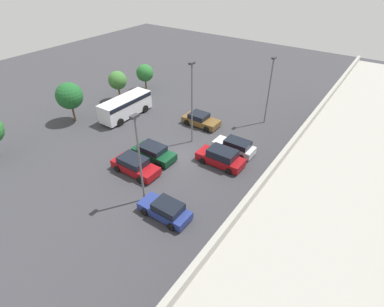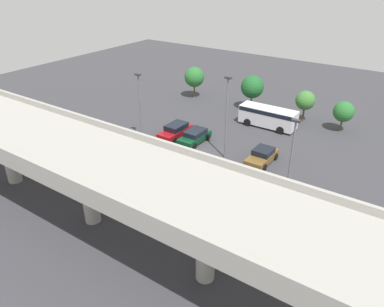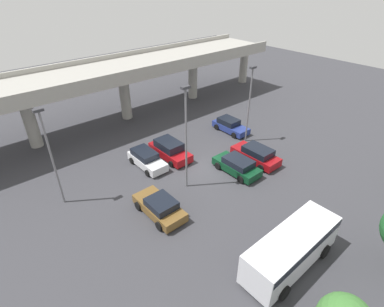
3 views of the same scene
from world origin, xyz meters
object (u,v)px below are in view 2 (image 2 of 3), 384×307
(parked_car_0, at_px, (262,156))
(parked_car_4, at_px, (176,131))
(parked_car_3, at_px, (195,136))
(tree_front_right, at_px, (252,87))
(parked_car_2, at_px, (186,164))
(tree_front_left, at_px, (344,112))
(parked_car_1, at_px, (207,173))
(shuttle_bus, at_px, (268,116))
(tree_front_far_right, at_px, (194,77))
(lamp_post_near_aisle, at_px, (291,158))
(tree_front_centre, at_px, (305,100))
(lamp_post_mid_lot, at_px, (227,113))
(lamp_post_by_overpass, at_px, (140,103))
(parked_car_5, at_px, (123,143))

(parked_car_0, height_order, parked_car_4, parked_car_4)
(parked_car_3, bearing_deg, tree_front_right, 177.69)
(parked_car_2, height_order, tree_front_left, tree_front_left)
(parked_car_1, height_order, parked_car_3, parked_car_1)
(shuttle_bus, distance_m, tree_front_far_right, 14.92)
(parked_car_1, bearing_deg, tree_front_left, -21.26)
(parked_car_4, bearing_deg, shuttle_bus, 138.97)
(lamp_post_near_aisle, bearing_deg, tree_front_left, -88.56)
(tree_front_centre, bearing_deg, tree_front_far_right, 0.45)
(parked_car_0, height_order, lamp_post_mid_lot, lamp_post_mid_lot)
(parked_car_2, relative_size, lamp_post_by_overpass, 0.59)
(shuttle_bus, relative_size, tree_front_far_right, 1.53)
(tree_front_left, height_order, tree_front_centre, tree_front_centre)
(tree_front_right, bearing_deg, shuttle_bus, 135.63)
(parked_car_0, height_order, tree_front_left, tree_front_left)
(parked_car_5, xyz_separation_m, tree_front_right, (-6.13, -19.55, 2.62))
(parked_car_1, relative_size, lamp_post_mid_lot, 0.49)
(tree_front_centre, distance_m, tree_front_far_right, 17.27)
(lamp_post_mid_lot, height_order, lamp_post_by_overpass, lamp_post_mid_lot)
(parked_car_2, relative_size, tree_front_left, 1.25)
(parked_car_5, relative_size, lamp_post_near_aisle, 0.54)
(parked_car_2, distance_m, parked_car_3, 6.85)
(parked_car_1, relative_size, shuttle_bus, 0.61)
(parked_car_2, height_order, tree_front_far_right, tree_front_far_right)
(parked_car_5, relative_size, tree_front_far_right, 0.93)
(parked_car_2, distance_m, lamp_post_mid_lot, 6.70)
(parked_car_5, relative_size, lamp_post_mid_lot, 0.49)
(lamp_post_by_overpass, bearing_deg, parked_car_3, -146.78)
(lamp_post_mid_lot, xyz_separation_m, lamp_post_by_overpass, (10.02, 2.01, -0.41))
(tree_front_left, bearing_deg, lamp_post_near_aisle, 91.44)
(shuttle_bus, xyz_separation_m, lamp_post_mid_lot, (0.24, 10.36, 3.65))
(parked_car_0, height_order, tree_front_right, tree_front_right)
(parked_car_1, height_order, tree_front_far_right, tree_front_far_right)
(lamp_post_mid_lot, bearing_deg, parked_car_5, 24.38)
(parked_car_5, xyz_separation_m, lamp_post_near_aisle, (-19.24, 0.06, 4.04))
(parked_car_1, xyz_separation_m, parked_car_5, (11.28, -0.17, -0.04))
(lamp_post_near_aisle, bearing_deg, lamp_post_by_overpass, -8.42)
(parked_car_3, relative_size, parked_car_5, 1.03)
(parked_car_2, bearing_deg, shuttle_bus, -7.69)
(parked_car_4, height_order, lamp_post_near_aisle, lamp_post_near_aisle)
(parked_car_0, distance_m, parked_car_2, 8.23)
(shuttle_bus, xyz_separation_m, tree_front_far_right, (14.20, -4.28, 1.69))
(parked_car_4, distance_m, tree_front_left, 20.64)
(shuttle_bus, distance_m, lamp_post_by_overpass, 16.39)
(parked_car_1, xyz_separation_m, tree_front_far_right, (14.78, -19.54, 2.47))
(parked_car_0, bearing_deg, tree_front_centre, -178.22)
(parked_car_0, height_order, lamp_post_near_aisle, lamp_post_near_aisle)
(parked_car_4, relative_size, lamp_post_by_overpass, 0.59)
(lamp_post_by_overpass, relative_size, tree_front_left, 2.12)
(parked_car_3, height_order, lamp_post_near_aisle, lamp_post_near_aisle)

